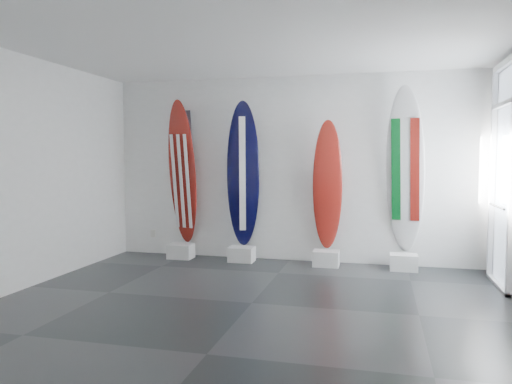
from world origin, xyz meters
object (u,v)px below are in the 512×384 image
(surfboard_usa, at_px, (182,172))
(surfboard_navy, at_px, (243,174))
(surfboard_swiss, at_px, (328,186))
(surfboard_italy, at_px, (405,171))

(surfboard_usa, bearing_deg, surfboard_navy, 14.44)
(surfboard_swiss, relative_size, surfboard_italy, 0.81)
(surfboard_usa, bearing_deg, surfboard_swiss, 14.44)
(surfboard_usa, xyz_separation_m, surfboard_swiss, (2.43, 0.00, -0.19))
(surfboard_usa, height_order, surfboard_italy, surfboard_italy)
(surfboard_navy, relative_size, surfboard_italy, 0.93)
(surfboard_usa, height_order, surfboard_swiss, surfboard_usa)
(surfboard_navy, height_order, surfboard_swiss, surfboard_navy)
(surfboard_navy, relative_size, surfboard_swiss, 1.16)
(surfboard_usa, relative_size, surfboard_italy, 0.95)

